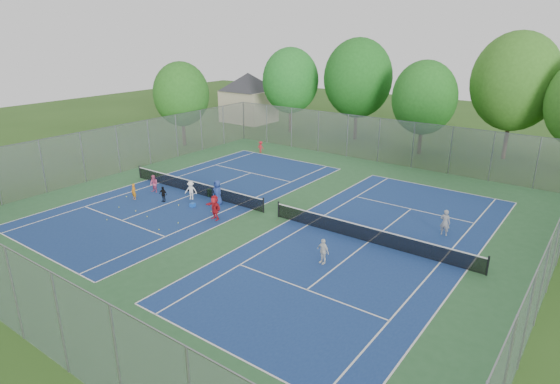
% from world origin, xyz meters
% --- Properties ---
extents(ground, '(120.00, 120.00, 0.00)m').
position_xyz_m(ground, '(0.00, 0.00, 0.00)').
color(ground, '#2A4E18').
rests_on(ground, ground).
extents(court_pad, '(32.00, 32.00, 0.01)m').
position_xyz_m(court_pad, '(0.00, 0.00, 0.01)').
color(court_pad, '#2C5D32').
rests_on(court_pad, ground).
extents(court_left, '(10.97, 23.77, 0.01)m').
position_xyz_m(court_left, '(-7.00, 0.00, 0.02)').
color(court_left, navy).
rests_on(court_left, court_pad).
extents(court_right, '(10.97, 23.77, 0.01)m').
position_xyz_m(court_right, '(7.00, 0.00, 0.02)').
color(court_right, navy).
rests_on(court_right, court_pad).
extents(net_left, '(12.87, 0.10, 0.91)m').
position_xyz_m(net_left, '(-7.00, 0.00, 0.46)').
color(net_left, black).
rests_on(net_left, ground).
extents(net_right, '(12.87, 0.10, 0.91)m').
position_xyz_m(net_right, '(7.00, 0.00, 0.46)').
color(net_right, black).
rests_on(net_right, ground).
extents(fence_north, '(32.00, 0.10, 4.00)m').
position_xyz_m(fence_north, '(0.00, 16.00, 2.00)').
color(fence_north, gray).
rests_on(fence_north, ground).
extents(fence_south, '(32.00, 0.10, 4.00)m').
position_xyz_m(fence_south, '(0.00, -16.00, 2.00)').
color(fence_south, gray).
rests_on(fence_south, ground).
extents(fence_west, '(0.10, 32.00, 4.00)m').
position_xyz_m(fence_west, '(-16.00, 0.00, 2.00)').
color(fence_west, gray).
rests_on(fence_west, ground).
extents(fence_east, '(0.10, 32.00, 4.00)m').
position_xyz_m(fence_east, '(16.00, 0.00, 2.00)').
color(fence_east, gray).
rests_on(fence_east, ground).
extents(house, '(11.03, 11.03, 7.30)m').
position_xyz_m(house, '(-22.00, 24.00, 4.21)').
color(house, '#B7A88C').
rests_on(house, ground).
extents(tree_nw, '(6.40, 6.40, 9.58)m').
position_xyz_m(tree_nw, '(-14.00, 22.00, 5.89)').
color(tree_nw, '#443326').
rests_on(tree_nw, ground).
extents(tree_nl, '(7.20, 7.20, 10.69)m').
position_xyz_m(tree_nl, '(-6.00, 23.00, 6.54)').
color(tree_nl, '#443326').
rests_on(tree_nl, ground).
extents(tree_nc, '(6.00, 6.00, 8.85)m').
position_xyz_m(tree_nc, '(2.00, 21.00, 5.39)').
color(tree_nc, '#443326').
rests_on(tree_nc, ground).
extents(tree_nr, '(7.60, 7.60, 11.42)m').
position_xyz_m(tree_nr, '(9.00, 24.00, 7.04)').
color(tree_nr, '#443326').
rests_on(tree_nr, ground).
extents(tree_side_w, '(5.60, 5.60, 8.47)m').
position_xyz_m(tree_side_w, '(-19.00, 10.00, 5.24)').
color(tree_side_w, '#443326').
rests_on(tree_side_w, ground).
extents(ball_crate, '(0.34, 0.34, 0.27)m').
position_xyz_m(ball_crate, '(-5.18, -2.03, 0.13)').
color(ball_crate, blue).
rests_on(ball_crate, ground).
extents(ball_hopper, '(0.35, 0.35, 0.53)m').
position_xyz_m(ball_hopper, '(-5.76, 0.17, 0.26)').
color(ball_hopper, '#268C3A').
rests_on(ball_hopper, ground).
extents(student_a, '(0.43, 0.29, 1.16)m').
position_xyz_m(student_a, '(-9.61, -3.44, 0.58)').
color(student_a, orange).
rests_on(student_a, ground).
extents(student_b, '(0.66, 0.52, 1.34)m').
position_xyz_m(student_b, '(-9.64, -1.62, 0.67)').
color(student_b, '#CE507C').
rests_on(student_b, ground).
extents(student_c, '(1.01, 0.86, 1.35)m').
position_xyz_m(student_c, '(-6.34, -1.04, 0.68)').
color(student_c, white).
rests_on(student_c, ground).
extents(student_d, '(0.69, 0.39, 1.12)m').
position_xyz_m(student_d, '(-7.56, -2.53, 0.56)').
color(student_d, black).
rests_on(student_d, ground).
extents(student_e, '(0.96, 0.76, 1.73)m').
position_xyz_m(student_e, '(-4.16, -0.60, 0.87)').
color(student_e, navy).
rests_on(student_e, ground).
extents(student_f, '(1.58, 0.81, 1.63)m').
position_xyz_m(student_f, '(-2.39, -2.73, 0.82)').
color(student_f, red).
rests_on(student_f, ground).
extents(child_far_baseline, '(0.75, 0.46, 1.12)m').
position_xyz_m(child_far_baseline, '(-10.69, 12.32, 0.56)').
color(child_far_baseline, red).
rests_on(child_far_baseline, ground).
extents(instructor, '(0.59, 0.39, 1.60)m').
position_xyz_m(instructor, '(10.13, 3.53, 0.80)').
color(instructor, '#9B9B9E').
rests_on(instructor, ground).
extents(teen_court_b, '(0.87, 0.53, 1.38)m').
position_xyz_m(teen_court_b, '(6.20, -3.69, 0.69)').
color(teen_court_b, white).
rests_on(teen_court_b, ground).
extents(tennis_ball_0, '(0.07, 0.07, 0.07)m').
position_xyz_m(tennis_ball_0, '(-7.82, -6.92, 0.03)').
color(tennis_ball_0, '#B8CA2F').
rests_on(tennis_ball_0, ground).
extents(tennis_ball_1, '(0.07, 0.07, 0.07)m').
position_xyz_m(tennis_ball_1, '(-10.99, -2.19, 0.03)').
color(tennis_ball_1, '#ECF438').
rests_on(tennis_ball_1, ground).
extents(tennis_ball_2, '(0.07, 0.07, 0.07)m').
position_xyz_m(tennis_ball_2, '(-3.77, -4.60, 0.03)').
color(tennis_ball_2, '#DBF539').
rests_on(tennis_ball_2, ground).
extents(tennis_ball_3, '(0.07, 0.07, 0.07)m').
position_xyz_m(tennis_ball_3, '(-10.44, -3.52, 0.03)').
color(tennis_ball_3, '#DDF238').
rests_on(tennis_ball_3, ground).
extents(tennis_ball_4, '(0.07, 0.07, 0.07)m').
position_xyz_m(tennis_ball_4, '(-3.48, -1.98, 0.03)').
color(tennis_ball_4, '#B7CF30').
rests_on(tennis_ball_4, ground).
extents(tennis_ball_5, '(0.07, 0.07, 0.07)m').
position_xyz_m(tennis_ball_5, '(-3.94, -5.97, 0.03)').
color(tennis_ball_5, yellow).
rests_on(tennis_ball_5, ground).
extents(tennis_ball_6, '(0.07, 0.07, 0.07)m').
position_xyz_m(tennis_ball_6, '(-6.11, -2.46, 0.03)').
color(tennis_ball_6, '#EEF338').
rests_on(tennis_ball_6, ground).
extents(tennis_ball_7, '(0.07, 0.07, 0.07)m').
position_xyz_m(tennis_ball_7, '(-9.07, -5.14, 0.03)').
color(tennis_ball_7, '#A7C92E').
rests_on(tennis_ball_7, ground).
extents(tennis_ball_8, '(0.07, 0.07, 0.07)m').
position_xyz_m(tennis_ball_8, '(-6.18, -5.07, 0.03)').
color(tennis_ball_8, yellow).
rests_on(tennis_ball_8, ground).
extents(tennis_ball_9, '(0.07, 0.07, 0.07)m').
position_xyz_m(tennis_ball_9, '(-7.58, -4.90, 0.03)').
color(tennis_ball_9, yellow).
rests_on(tennis_ball_9, ground).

